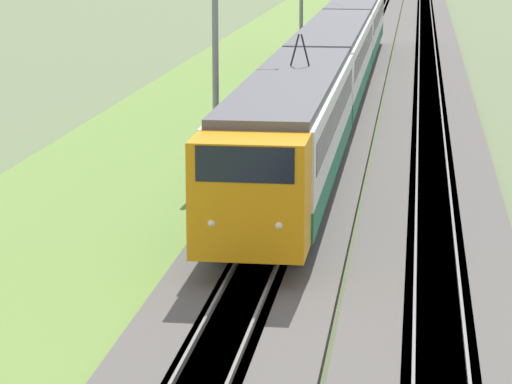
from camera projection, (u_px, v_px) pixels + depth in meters
name	position (u px, v px, depth m)	size (l,w,h in m)	color
ballast_main	(327.00, 121.00, 54.17)	(240.00, 4.40, 0.30)	#605B56
ballast_adjacent	(430.00, 123.00, 53.58)	(240.00, 4.40, 0.30)	#605B56
track_main	(327.00, 120.00, 54.17)	(240.00, 1.57, 0.45)	#4C4238
track_adjacent	(430.00, 123.00, 53.58)	(240.00, 1.57, 0.45)	#4C4238
grass_verge	(204.00, 120.00, 54.91)	(240.00, 10.08, 0.12)	olive
passenger_train	(334.00, 60.00, 57.29)	(59.24, 2.95, 5.21)	orange
catenary_mast_mid	(217.00, 68.00, 41.99)	(0.22, 2.56, 7.58)	slate
catenary_mast_far	(302.00, 5.00, 71.97)	(0.22, 2.56, 7.59)	slate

